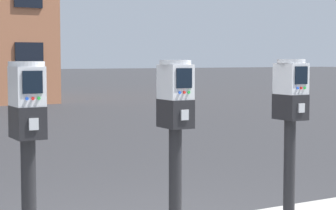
{
  "coord_description": "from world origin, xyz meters",
  "views": [
    {
      "loc": [
        -2.1,
        -3.88,
        1.45
      ],
      "look_at": [
        0.01,
        -0.25,
        1.13
      ],
      "focal_mm": 64.66,
      "sensor_mm": 36.0,
      "label": 1
    }
  ],
  "objects": [
    {
      "name": "parking_meter_near_kerb",
      "position": [
        -1.02,
        -0.35,
        1.03
      ],
      "size": [
        0.22,
        0.25,
        1.3
      ],
      "rotation": [
        0.0,
        0.0,
        -1.59
      ],
      "color": "black",
      "rests_on": "sidewalk_slab"
    },
    {
      "name": "parking_meter_twin_adjacent",
      "position": [
        0.01,
        -0.35,
        1.04
      ],
      "size": [
        0.22,
        0.25,
        1.3
      ],
      "rotation": [
        0.0,
        0.0,
        -1.59
      ],
      "color": "black",
      "rests_on": "sidewalk_slab"
    },
    {
      "name": "parking_meter_end_of_row",
      "position": [
        1.04,
        -0.35,
        1.04
      ],
      "size": [
        0.22,
        0.25,
        1.31
      ],
      "rotation": [
        0.0,
        0.0,
        -1.59
      ],
      "color": "black",
      "rests_on": "sidewalk_slab"
    }
  ]
}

